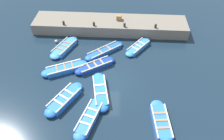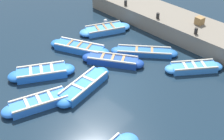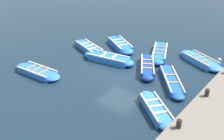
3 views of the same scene
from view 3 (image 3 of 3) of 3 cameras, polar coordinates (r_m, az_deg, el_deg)
name	(u,v)px [view 3 (image 3 of 3)]	position (r m, az deg, el deg)	size (l,w,h in m)	color
ground_plane	(120,67)	(16.60, 1.84, 0.65)	(120.00, 120.00, 0.00)	#162838
boat_stern_in	(108,59)	(17.21, -0.78, 2.46)	(3.69, 1.51, 0.47)	blue
boat_far_corner	(147,67)	(16.36, 7.70, 0.73)	(2.48, 3.29, 0.45)	navy
boat_broadside	(89,48)	(18.92, -5.06, 4.76)	(3.48, 1.75, 0.44)	blue
boat_outer_right	(120,45)	(19.38, 1.78, 5.49)	(3.41, 2.45, 0.47)	blue
boat_mid_row	(37,72)	(16.32, -15.95, -0.37)	(3.45, 1.23, 0.38)	blue
boat_alongside	(200,60)	(17.99, 18.69, 1.99)	(3.46, 2.20, 0.41)	#3884E0
boat_inner_gap	(172,81)	(15.15, 12.83, -2.32)	(3.00, 3.36, 0.36)	#1E59AD
boat_outer_left	(160,53)	(18.39, 10.35, 3.69)	(2.30, 3.67, 0.44)	blue
boat_tucked	(156,109)	(12.70, 9.52, -8.39)	(2.97, 2.48, 0.40)	#3884E0
bollard_north	(179,124)	(10.38, 14.36, -11.29)	(0.20, 0.20, 0.35)	black
bollard_mid_north	(207,93)	(12.55, 19.98, -4.66)	(0.20, 0.20, 0.35)	black
buoy_orange_near	(219,60)	(18.60, 22.32, 2.04)	(0.27, 0.27, 0.27)	silver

